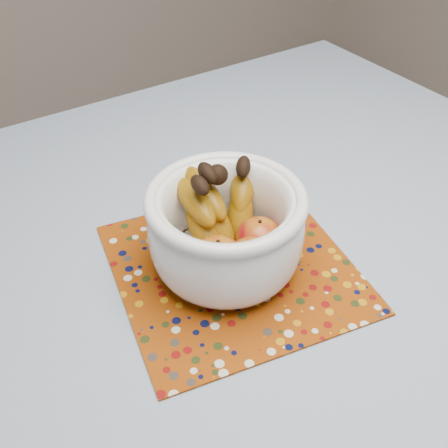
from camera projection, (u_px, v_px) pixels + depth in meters
name	position (u px, v px, depth m)	size (l,w,h in m)	color
table	(284.00, 295.00, 0.89)	(1.20, 1.20, 0.75)	brown
tablecloth	(288.00, 260.00, 0.83)	(1.32, 1.32, 0.01)	slate
placemat	(233.00, 268.00, 0.81)	(0.35, 0.35, 0.00)	#803306
fruit_bowl	(227.00, 224.00, 0.77)	(0.25, 0.24, 0.17)	white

